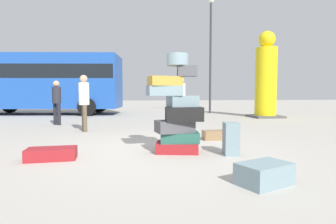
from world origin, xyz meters
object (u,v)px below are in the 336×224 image
(suitcase_maroon_left_side, at_px, (52,154))
(lamp_post, at_px, (211,39))
(suitcase_slate_foreground_near, at_px, (264,174))
(person_passerby_in_red, at_px, (181,96))
(person_tourist_with_camera, at_px, (57,99))
(suitcase_slate_foreground_far, at_px, (231,139))
(suitcase_tower, at_px, (177,113))
(yellow_dummy_statue, at_px, (266,79))
(person_bearded_onlooker, at_px, (84,98))
(parked_bus, at_px, (44,80))
(suitcase_brown_right_side, at_px, (216,135))

(suitcase_maroon_left_side, distance_m, lamp_post, 12.45)
(suitcase_slate_foreground_near, xyz_separation_m, suitcase_maroon_left_side, (-2.93, 1.68, -0.03))
(person_passerby_in_red, bearing_deg, person_tourist_with_camera, -89.68)
(suitcase_slate_foreground_far, bearing_deg, suitcase_tower, 170.23)
(suitcase_maroon_left_side, bearing_deg, suitcase_slate_foreground_far, -5.53)
(suitcase_tower, bearing_deg, yellow_dummy_statue, 51.66)
(suitcase_tower, xyz_separation_m, suitcase_maroon_left_side, (-2.18, -0.25, -0.65))
(suitcase_slate_foreground_far, distance_m, person_bearded_onlooker, 4.77)
(yellow_dummy_statue, bearing_deg, person_tourist_with_camera, -168.26)
(suitcase_tower, xyz_separation_m, parked_bus, (-5.39, 10.43, 1.08))
(suitcase_slate_foreground_near, xyz_separation_m, person_tourist_with_camera, (-4.17, 6.98, 0.80))
(person_tourist_with_camera, distance_m, yellow_dummy_statue, 9.10)
(suitcase_slate_foreground_near, height_order, person_passerby_in_red, person_passerby_in_red)
(suitcase_slate_foreground_far, height_order, suitcase_brown_right_side, suitcase_slate_foreground_far)
(person_bearded_onlooker, relative_size, yellow_dummy_statue, 0.41)
(person_passerby_in_red, relative_size, lamp_post, 0.26)
(suitcase_brown_right_side, height_order, yellow_dummy_statue, yellow_dummy_statue)
(suitcase_maroon_left_side, height_order, lamp_post, lamp_post)
(suitcase_brown_right_side, distance_m, yellow_dummy_statue, 7.24)
(suitcase_tower, xyz_separation_m, suitcase_brown_right_side, (1.18, 1.28, -0.64))
(lamp_post, bearing_deg, parked_bus, 176.81)
(person_bearded_onlooker, bearing_deg, suitcase_slate_foreground_far, 25.38)
(suitcase_maroon_left_side, relative_size, person_tourist_with_camera, 0.50)
(suitcase_tower, bearing_deg, parked_bus, 117.34)
(person_bearded_onlooker, relative_size, person_tourist_with_camera, 1.05)
(person_bearded_onlooker, bearing_deg, person_passerby_in_red, 95.51)
(suitcase_slate_foreground_near, relative_size, yellow_dummy_statue, 0.16)
(yellow_dummy_statue, bearing_deg, suitcase_brown_right_side, -127.24)
(suitcase_tower, relative_size, suitcase_maroon_left_side, 2.33)
(suitcase_brown_right_side, height_order, person_tourist_with_camera, person_tourist_with_camera)
(suitcase_slate_foreground_near, bearing_deg, parked_bus, 93.79)
(suitcase_brown_right_side, xyz_separation_m, person_bearded_onlooker, (-3.37, 1.92, 0.87))
(suitcase_tower, relative_size, parked_bus, 0.22)
(suitcase_slate_foreground_far, distance_m, yellow_dummy_statue, 8.64)
(suitcase_tower, bearing_deg, lamp_post, 69.59)
(suitcase_slate_foreground_near, height_order, parked_bus, parked_bus)
(suitcase_slate_foreground_near, xyz_separation_m, lamp_post, (2.95, 11.86, 4.08))
(person_passerby_in_red, bearing_deg, lamp_post, 161.47)
(yellow_dummy_statue, relative_size, lamp_post, 0.61)
(suitcase_brown_right_side, bearing_deg, suitcase_slate_foreground_near, -98.67)
(person_bearded_onlooker, height_order, person_tourist_with_camera, person_bearded_onlooker)
(suitcase_brown_right_side, xyz_separation_m, person_passerby_in_red, (-0.24, 3.17, 0.90))
(person_passerby_in_red, bearing_deg, suitcase_slate_foreground_near, 6.28)
(suitcase_tower, bearing_deg, person_passerby_in_red, 77.98)
(suitcase_maroon_left_side, relative_size, yellow_dummy_statue, 0.20)
(suitcase_slate_foreground_far, bearing_deg, suitcase_brown_right_side, 90.80)
(parked_bus, bearing_deg, suitcase_brown_right_side, -47.01)
(suitcase_slate_foreground_near, height_order, person_bearded_onlooker, person_bearded_onlooker)
(lamp_post, bearing_deg, suitcase_slate_foreground_near, -103.96)
(yellow_dummy_statue, bearing_deg, suitcase_maroon_left_side, -136.89)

